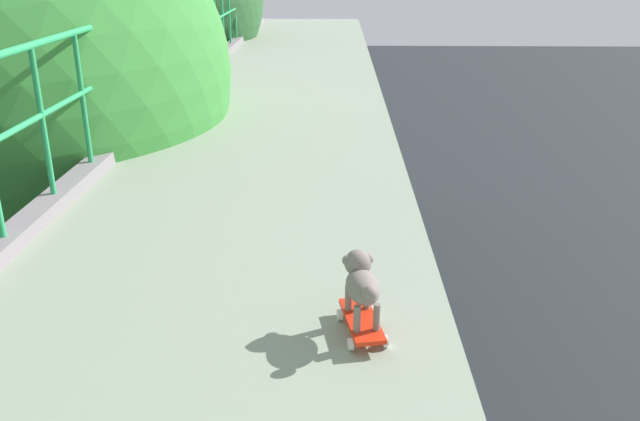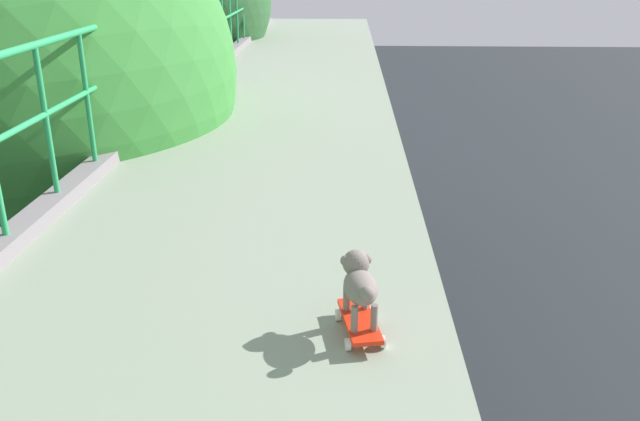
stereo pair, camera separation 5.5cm
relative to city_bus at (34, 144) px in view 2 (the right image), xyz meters
The scene contains 5 objects.
city_bus is the anchor object (origin of this frame).
roadside_tree_mid 14.94m from the city_bus, 64.14° to the right, with size 5.56×5.56×8.97m.
roadside_tree_far 9.43m from the city_bus, 35.55° to the right, with size 3.92×3.92×8.81m.
toy_skateboard 20.86m from the city_bus, 59.41° to the right, with size 0.26×0.47×0.09m.
small_dog 20.89m from the city_bus, 59.39° to the right, with size 0.22×0.41×0.34m.
Camera 2 is at (1.99, -1.00, 7.89)m, focal length 36.71 mm.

